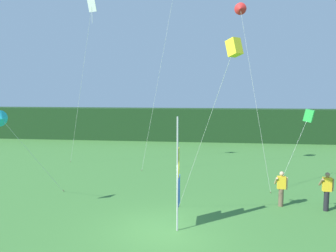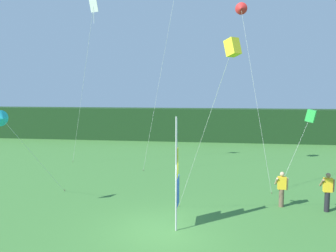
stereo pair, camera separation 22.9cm
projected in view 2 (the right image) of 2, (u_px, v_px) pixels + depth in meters
name	position (u px, v px, depth m)	size (l,w,h in m)	color
ground_plane	(166.00, 231.00, 13.04)	(120.00, 120.00, 0.00)	#3D7533
distant_treeline	(199.00, 125.00, 35.65)	(80.00, 2.40, 3.26)	#193819
banner_flag	(177.00, 175.00, 13.13)	(0.06, 1.03, 4.25)	#B7B7BC
person_near_banner	(327.00, 191.00, 14.99)	(0.55, 0.48, 1.69)	black
person_mid_field	(282.00, 188.00, 15.62)	(0.55, 0.48, 1.59)	brown
kite_white_diamond_0	(92.00, 21.00, 22.04)	(2.91, 2.42, 10.75)	brown
kite_green_box_1	(311.00, 116.00, 19.93)	(2.34, 2.43, 4.10)	brown
kite_cyan_delta_2	(2.00, 119.00, 14.36)	(1.27, 3.91, 4.38)	brown
kite_yellow_box_3	(232.00, 49.00, 11.50)	(2.43, 3.66, 6.90)	brown
kite_red_delta_4	(241.00, 10.00, 17.10)	(2.02, 0.40, 9.44)	brown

